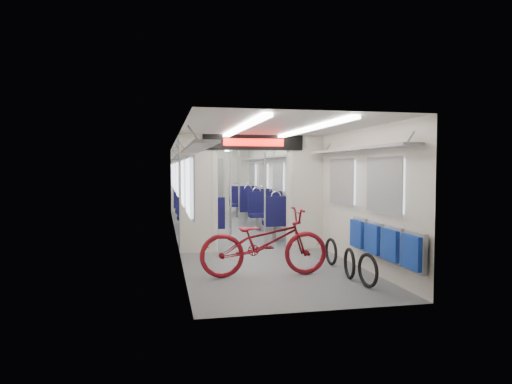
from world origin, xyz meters
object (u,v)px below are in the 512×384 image
(bike_hoop_a, at_px, (368,272))
(seat_bay_near_left, at_px, (199,214))
(stanchion_far_right, at_px, (239,185))
(seat_bay_far_right, at_px, (249,202))
(bike_hoop_c, at_px, (331,253))
(flip_bench, at_px, (383,242))
(stanchion_near_left, at_px, (231,191))
(seat_bay_far_left, at_px, (190,203))
(bicycle, at_px, (264,242))
(bike_hoop_b, at_px, (349,265))
(stanchion_far_left, at_px, (215,186))
(seat_bay_near_right, at_px, (275,212))
(stanchion_near_right, at_px, (265,192))

(bike_hoop_a, bearing_deg, seat_bay_near_left, 111.42)
(bike_hoop_a, height_order, stanchion_far_right, stanchion_far_right)
(seat_bay_far_right, bearing_deg, bike_hoop_c, -89.26)
(flip_bench, bearing_deg, stanchion_near_left, 115.56)
(seat_bay_far_left, height_order, stanchion_near_left, stanchion_near_left)
(seat_bay_near_left, relative_size, seat_bay_far_left, 1.01)
(stanchion_near_left, height_order, stanchion_far_right, same)
(bike_hoop_a, relative_size, seat_bay_far_left, 0.22)
(bike_hoop_c, bearing_deg, bike_hoop_a, -91.15)
(bicycle, distance_m, flip_bench, 1.75)
(bike_hoop_a, bearing_deg, bike_hoop_b, 96.19)
(bike_hoop_c, bearing_deg, stanchion_far_left, 103.71)
(flip_bench, height_order, seat_bay_far_left, seat_bay_far_left)
(seat_bay_near_right, bearing_deg, bike_hoop_a, -89.32)
(bike_hoop_c, height_order, seat_bay_near_right, seat_bay_near_right)
(stanchion_far_right, bearing_deg, bicycle, -95.92)
(bike_hoop_b, bearing_deg, flip_bench, -28.66)
(bike_hoop_b, xyz_separation_m, stanchion_far_right, (-0.56, 6.53, 0.94))
(seat_bay_near_right, relative_size, stanchion_near_right, 0.96)
(stanchion_near_right, height_order, stanchion_far_right, same)
(bicycle, height_order, stanchion_near_right, stanchion_near_right)
(bicycle, height_order, stanchion_far_left, stanchion_far_left)
(stanchion_near_right, bearing_deg, seat_bay_near_right, 68.90)
(stanchion_far_left, xyz_separation_m, stanchion_far_right, (0.69, 0.11, 0.00))
(stanchion_near_left, height_order, stanchion_near_right, same)
(stanchion_near_left, bearing_deg, stanchion_near_right, -26.77)
(bike_hoop_b, height_order, seat_bay_near_right, seat_bay_near_right)
(stanchion_far_left, bearing_deg, bike_hoop_c, -76.29)
(bicycle, xyz_separation_m, bike_hoop_c, (1.28, 0.52, -0.31))
(bike_hoop_c, bearing_deg, stanchion_near_left, 120.18)
(bicycle, bearing_deg, bike_hoop_c, -67.23)
(stanchion_far_right, bearing_deg, bike_hoop_c, -83.37)
(bike_hoop_a, relative_size, seat_bay_far_right, 0.21)
(bike_hoop_c, relative_size, seat_bay_far_right, 0.21)
(seat_bay_near_right, bearing_deg, bicycle, -106.15)
(bicycle, bearing_deg, seat_bay_far_left, 5.84)
(bike_hoop_b, bearing_deg, seat_bay_far_right, 90.04)
(bike_hoop_b, bearing_deg, bicycle, 159.34)
(bicycle, bearing_deg, stanchion_far_right, -5.33)
(stanchion_far_right, bearing_deg, flip_bench, -81.78)
(seat_bay_near_left, bearing_deg, seat_bay_near_right, 4.23)
(flip_bench, bearing_deg, bike_hoop_c, 105.39)
(bike_hoop_a, xyz_separation_m, stanchion_far_left, (-1.30, 6.93, 0.93))
(seat_bay_near_left, height_order, seat_bay_near_right, seat_bay_near_left)
(seat_bay_near_left, bearing_deg, stanchion_far_right, 58.20)
(stanchion_near_right, bearing_deg, bike_hoop_b, -78.42)
(seat_bay_far_right, height_order, stanchion_far_left, stanchion_far_left)
(bike_hoop_c, xyz_separation_m, seat_bay_far_right, (-0.09, 6.95, 0.36))
(bicycle, bearing_deg, flip_bench, -112.22)
(bike_hoop_a, bearing_deg, seat_bay_far_right, 90.41)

